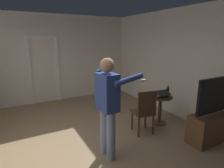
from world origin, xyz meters
TOP-DOWN VIEW (x-y plane):
  - ground_plane at (0.00, 0.00)m, footprint 6.93×6.93m
  - wall_back at (0.00, 3.21)m, footprint 6.39×0.12m
  - wall_right at (3.13, 0.00)m, footprint 0.12×6.54m
  - doorway_frame at (0.20, 3.13)m, footprint 0.93×0.08m
  - tv_flatscreen at (2.77, -0.99)m, footprint 1.21×0.40m
  - side_table at (2.33, 0.10)m, footprint 0.56×0.56m
  - laptop at (2.30, 0.06)m, footprint 0.33×0.34m
  - bottle_on_table at (2.47, 0.02)m, footprint 0.06×0.06m
  - wooden_chair at (1.67, -0.12)m, footprint 0.49×0.49m
  - person_blue_shirt at (0.62, -0.46)m, footprint 0.75×0.55m

SIDE VIEW (x-z plane):
  - ground_plane at x=0.00m, z-range 0.00..0.00m
  - tv_flatscreen at x=2.77m, z-range -0.27..1.06m
  - side_table at x=2.33m, z-range 0.11..0.81m
  - wooden_chair at x=1.67m, z-range 0.05..1.04m
  - laptop at x=2.30m, z-range 0.67..0.84m
  - bottle_on_table at x=2.47m, z-range 0.68..0.95m
  - person_blue_shirt at x=0.62m, z-range 0.14..1.89m
  - doorway_frame at x=0.20m, z-range 0.16..2.29m
  - wall_back at x=0.00m, z-range 0.00..2.80m
  - wall_right at x=3.13m, z-range 0.00..2.80m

